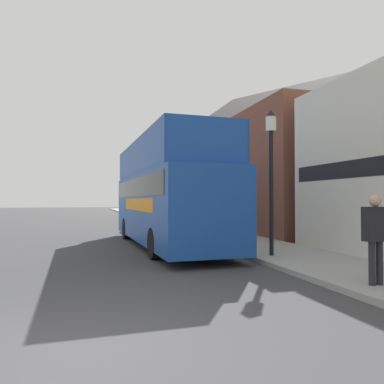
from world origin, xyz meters
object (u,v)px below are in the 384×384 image
lamp_post_second (184,170)px  lamp_post_third (157,181)px  tour_bus (165,200)px  parked_car_ahead_of_bus (148,218)px  pedestrian_nearest (375,231)px  lamp_post_nearest (271,154)px

lamp_post_second → lamp_post_third: (0.22, 9.25, -0.11)m
tour_bus → lamp_post_second: size_ratio=2.18×
parked_car_ahead_of_bus → pedestrian_nearest: bearing=-83.7°
tour_bus → pedestrian_nearest: bearing=-75.4°
tour_bus → parked_car_ahead_of_bus: size_ratio=2.68×
parked_car_ahead_of_bus → lamp_post_nearest: bearing=-81.8°
lamp_post_nearest → pedestrian_nearest: bearing=-89.0°
parked_car_ahead_of_bus → lamp_post_second: (1.52, -2.96, 2.75)m
lamp_post_second → tour_bus: bearing=-113.0°
lamp_post_third → pedestrian_nearest: bearing=-89.5°
pedestrian_nearest → lamp_post_nearest: bearing=91.0°
parked_car_ahead_of_bus → tour_bus: bearing=-94.6°
lamp_post_nearest → lamp_post_third: lamp_post_third is taller
tour_bus → lamp_post_nearest: lamp_post_nearest is taller
lamp_post_third → tour_bus: bearing=-99.3°
lamp_post_nearest → parked_car_ahead_of_bus: bearing=98.6°
lamp_post_nearest → lamp_post_second: size_ratio=0.93×
parked_car_ahead_of_bus → pedestrian_nearest: pedestrian_nearest is taller
tour_bus → parked_car_ahead_of_bus: 8.02m
lamp_post_nearest → lamp_post_third: size_ratio=0.97×
pedestrian_nearest → lamp_post_nearest: size_ratio=0.40×
parked_car_ahead_of_bus → lamp_post_second: size_ratio=0.82×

